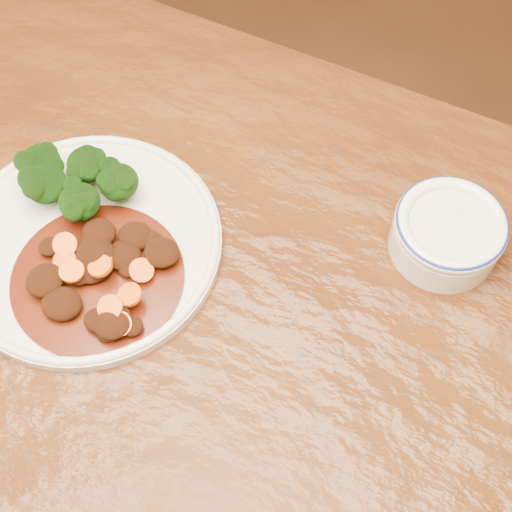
% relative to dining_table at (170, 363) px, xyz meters
% --- Properties ---
extents(ground, '(4.00, 4.00, 0.00)m').
position_rel_dining_table_xyz_m(ground, '(0.00, 0.00, -0.67)').
color(ground, '#431F10').
rests_on(ground, ground).
extents(dining_table, '(1.55, 0.98, 0.75)m').
position_rel_dining_table_xyz_m(dining_table, '(0.00, 0.00, 0.00)').
color(dining_table, '#4C290D').
rests_on(dining_table, ground).
extents(dinner_plate, '(0.31, 0.31, 0.02)m').
position_rel_dining_table_xyz_m(dinner_plate, '(-0.13, 0.07, 0.09)').
color(dinner_plate, silver).
rests_on(dinner_plate, dining_table).
extents(broccoli_florets, '(0.14, 0.10, 0.05)m').
position_rel_dining_table_xyz_m(broccoli_florets, '(-0.17, 0.12, 0.13)').
color(broccoli_florets, '#6C9F52').
rests_on(broccoli_florets, dinner_plate).
extents(mince_stew, '(0.19, 0.19, 0.03)m').
position_rel_dining_table_xyz_m(mince_stew, '(-0.09, 0.03, 0.10)').
color(mince_stew, '#441407').
rests_on(mince_stew, dinner_plate).
extents(dip_bowl, '(0.13, 0.13, 0.06)m').
position_rel_dining_table_xyz_m(dip_bowl, '(0.25, 0.22, 0.11)').
color(dip_bowl, white).
rests_on(dip_bowl, dining_table).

